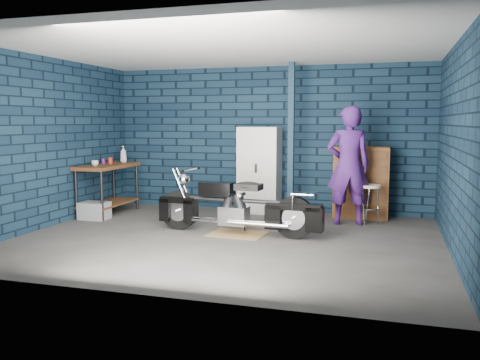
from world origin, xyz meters
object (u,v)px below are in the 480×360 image
object	(u,v)px
person	(348,166)
shop_stool	(370,205)
storage_bin	(94,211)
locker	(259,170)
workbench	(108,189)
motorcycle	(238,202)
tool_chest	(361,182)

from	to	relation	value
person	shop_stool	distance (m)	0.74
storage_bin	locker	bearing A→B (deg)	29.71
workbench	locker	size ratio (longest dim) A/B	0.88
motorcycle	person	world-z (taller)	person
storage_bin	workbench	bearing A→B (deg)	92.29
storage_bin	tool_chest	distance (m)	4.67
tool_chest	shop_stool	world-z (taller)	tool_chest
shop_stool	tool_chest	bearing A→B (deg)	107.65
workbench	storage_bin	bearing A→B (deg)	-87.71
motorcycle	person	size ratio (longest dim) A/B	1.13
shop_stool	workbench	bearing A→B (deg)	-174.78
locker	tool_chest	xyz separation A→B (m)	(1.84, 0.00, -0.17)
person	storage_bin	distance (m)	4.39
motorcycle	shop_stool	size ratio (longest dim) A/B	3.36
storage_bin	tool_chest	xyz separation A→B (m)	(4.41, 1.47, 0.48)
locker	shop_stool	xyz separation A→B (m)	(2.01, -0.55, -0.47)
shop_stool	storage_bin	bearing A→B (deg)	-168.64
locker	tool_chest	size ratio (longest dim) A/B	1.27
tool_chest	motorcycle	bearing A→B (deg)	-131.86
person	locker	size ratio (longest dim) A/B	1.22
workbench	shop_stool	size ratio (longest dim) A/B	2.15
motorcycle	person	xyz separation A→B (m)	(1.51, 1.24, 0.48)
storage_bin	shop_stool	xyz separation A→B (m)	(4.58, 0.92, 0.18)
workbench	tool_chest	distance (m)	4.54
motorcycle	locker	xyz separation A→B (m)	(-0.15, 1.89, 0.31)
person	shop_stool	xyz separation A→B (m)	(0.35, 0.10, -0.64)
workbench	tool_chest	bearing A→B (deg)	12.32
workbench	person	bearing A→B (deg)	4.37
tool_chest	locker	bearing A→B (deg)	180.00
tool_chest	person	bearing A→B (deg)	-105.29
tool_chest	storage_bin	bearing A→B (deg)	-161.60
person	storage_bin	world-z (taller)	person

